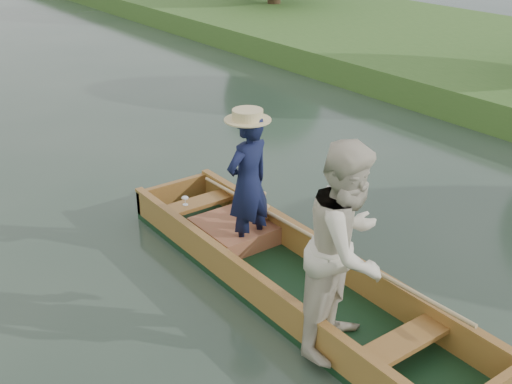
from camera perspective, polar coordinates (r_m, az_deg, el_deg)
ground at (r=7.08m, az=2.91°, el=-8.65°), size 120.00×120.00×0.00m
punt at (r=6.42m, az=4.31°, el=-4.63°), size 1.38×5.00×2.10m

